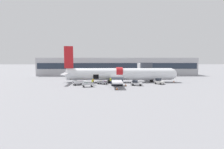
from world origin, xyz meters
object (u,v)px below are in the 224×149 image
at_px(airplane, 118,74).
at_px(ground_crew_driver, 111,81).
at_px(ground_crew_loader_a, 115,81).
at_px(baggage_tug_mid, 136,83).
at_px(ground_crew_loader_b, 93,81).
at_px(ground_crew_supervisor, 92,82).
at_px(baggage_cart_loading, 103,82).
at_px(baggage_cart_queued, 79,83).
at_px(baggage_cart_empty, 88,85).
at_px(baggage_tug_lead, 159,82).

bearing_deg(airplane, ground_crew_driver, -123.09).
distance_m(ground_crew_loader_a, ground_crew_driver, 1.58).
relative_size(baggage_tug_mid, ground_crew_loader_b, 2.14).
bearing_deg(ground_crew_supervisor, airplane, 37.31).
height_order(baggage_cart_loading, baggage_cart_queued, baggage_cart_queued).
height_order(baggage_cart_queued, baggage_cart_empty, baggage_cart_queued).
distance_m(baggage_cart_loading, baggage_cart_queued, 6.99).
height_order(baggage_cart_empty, ground_crew_loader_b, ground_crew_loader_b).
height_order(baggage_cart_loading, ground_crew_driver, ground_crew_driver).
bearing_deg(baggage_cart_empty, baggage_cart_loading, 54.21).
bearing_deg(ground_crew_driver, baggage_tug_mid, -29.78).
bearing_deg(baggage_tug_lead, airplane, 157.92).
distance_m(airplane, baggage_cart_empty, 13.08).
xyz_separation_m(baggage_cart_queued, ground_crew_loader_a, (10.49, 1.57, 0.34)).
relative_size(airplane, ground_crew_supervisor, 23.22).
bearing_deg(ground_crew_loader_a, ground_crew_loader_b, 172.41).
relative_size(baggage_tug_lead, ground_crew_driver, 1.62).
bearing_deg(ground_crew_loader_b, baggage_cart_queued, -148.44).
height_order(airplane, baggage_tug_lead, airplane).
height_order(airplane, ground_crew_loader_a, airplane).
bearing_deg(baggage_tug_mid, ground_crew_loader_a, 151.06).
distance_m(ground_crew_loader_b, ground_crew_driver, 5.20).
relative_size(baggage_tug_mid, ground_crew_loader_a, 1.92).
bearing_deg(ground_crew_loader_b, baggage_cart_loading, -18.45).
xyz_separation_m(baggage_tug_mid, baggage_cart_loading, (-9.45, 3.12, -0.14)).
xyz_separation_m(baggage_tug_lead, baggage_cart_empty, (-20.43, -4.93, -0.16)).
relative_size(baggage_tug_lead, ground_crew_loader_a, 1.69).
bearing_deg(baggage_cart_loading, baggage_tug_lead, -0.75).
distance_m(baggage_tug_mid, ground_crew_driver, 8.20).
xyz_separation_m(baggage_cart_queued, ground_crew_driver, (9.17, 2.44, 0.38)).
xyz_separation_m(ground_crew_loader_b, ground_crew_driver, (5.19, -0.00, 0.14)).
distance_m(baggage_tug_mid, ground_crew_loader_a, 6.63).
bearing_deg(ground_crew_driver, baggage_tug_lead, -4.66).
height_order(baggage_cart_queued, ground_crew_loader_a, ground_crew_loader_a).
bearing_deg(baggage_tug_lead, baggage_cart_queued, -176.92).
bearing_deg(baggage_tug_mid, ground_crew_driver, 150.22).
distance_m(baggage_cart_queued, ground_crew_loader_b, 4.67).
distance_m(baggage_tug_lead, baggage_cart_queued, 23.59).
relative_size(airplane, baggage_cart_loading, 10.13).
height_order(baggage_cart_queued, ground_crew_loader_b, ground_crew_loader_b).
bearing_deg(baggage_cart_queued, airplane, 27.90).
bearing_deg(ground_crew_loader_b, airplane, 25.88).
xyz_separation_m(airplane, ground_crew_loader_b, (-7.60, -3.69, -1.71)).
bearing_deg(baggage_cart_empty, ground_crew_loader_a, 35.39).
relative_size(baggage_tug_lead, baggage_cart_empty, 0.74).
distance_m(baggage_cart_queued, ground_crew_loader_a, 10.61).
distance_m(airplane, ground_crew_driver, 4.67).
relative_size(ground_crew_loader_a, ground_crew_supervisor, 1.08).
distance_m(baggage_tug_lead, baggage_cart_loading, 16.72).
bearing_deg(baggage_cart_queued, baggage_cart_loading, 12.30).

